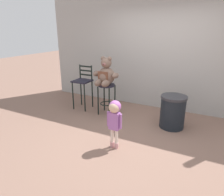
# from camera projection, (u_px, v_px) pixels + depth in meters

# --- Properties ---
(ground_plane) EXTENTS (24.00, 24.00, 0.00)m
(ground_plane) POSITION_uv_depth(u_px,v_px,m) (133.00, 135.00, 4.03)
(ground_plane) COLOR #816152
(building_wall) EXTENTS (6.33, 0.30, 3.47)m
(building_wall) POSITION_uv_depth(u_px,v_px,m) (163.00, 39.00, 5.02)
(building_wall) COLOR #A4A29D
(building_wall) RESTS_ON ground_plane
(bar_stool_with_teddy) EXTENTS (0.40, 0.40, 0.74)m
(bar_stool_with_teddy) POSITION_uv_depth(u_px,v_px,m) (107.00, 93.00, 4.87)
(bar_stool_with_teddy) COLOR black
(bar_stool_with_teddy) RESTS_ON ground_plane
(teddy_bear) EXTENTS (0.62, 0.56, 0.65)m
(teddy_bear) POSITION_uv_depth(u_px,v_px,m) (106.00, 75.00, 4.70)
(teddy_bear) COLOR #755C4F
(teddy_bear) RESTS_ON bar_stool_with_teddy
(child_walking) EXTENTS (0.27, 0.22, 0.86)m
(child_walking) POSITION_uv_depth(u_px,v_px,m) (115.00, 114.00, 3.41)
(child_walking) COLOR #D49397
(child_walking) RESTS_ON ground_plane
(trash_bin) EXTENTS (0.53, 0.53, 0.69)m
(trash_bin) POSITION_uv_depth(u_px,v_px,m) (173.00, 112.00, 4.25)
(trash_bin) COLOR black
(trash_bin) RESTS_ON ground_plane
(bar_chair_empty) EXTENTS (0.42, 0.42, 1.10)m
(bar_chair_empty) POSITION_uv_depth(u_px,v_px,m) (83.00, 83.00, 5.21)
(bar_chair_empty) COLOR black
(bar_chair_empty) RESTS_ON ground_plane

